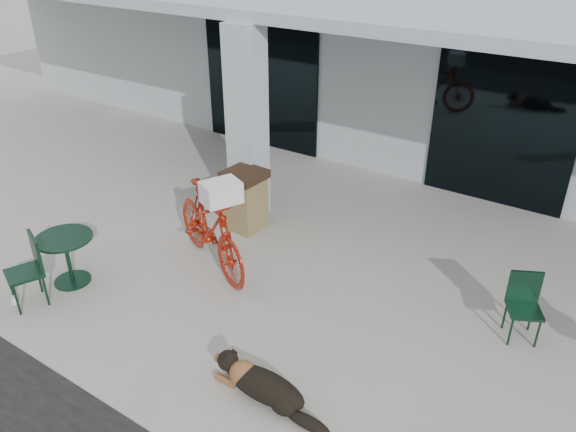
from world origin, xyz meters
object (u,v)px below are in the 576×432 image
Objects in this scene: cafe_chair_near at (24,272)px; trash_receptacle at (245,200)px; dog at (265,385)px; cafe_table_near at (68,260)px; bicycle at (210,229)px; cafe_chair_far_a at (525,309)px.

cafe_chair_near is 0.96× the size of trash_receptacle.
dog is at bearing 27.68° from cafe_chair_near.
cafe_chair_near is (-3.52, -0.37, 0.29)m from dog.
cafe_table_near reaches higher than dog.
dog is (2.12, -1.64, -0.43)m from bicycle.
bicycle is 2.05× the size of trash_receptacle.
cafe_table_near is 2.78m from trash_receptacle.
bicycle is at bearing 164.74° from cafe_chair_far_a.
cafe_table_near is 5.90m from cafe_chair_far_a.
cafe_chair_far_a is (4.10, 0.85, -0.19)m from bicycle.
bicycle is 2.13× the size of cafe_chair_near.
cafe_chair_far_a is at bearing 49.08° from cafe_chair_near.
bicycle is at bearing 76.71° from cafe_chair_near.
bicycle is 2.71m from dog.
bicycle reaches higher than cafe_chair_far_a.
bicycle is 2.45m from cafe_chair_near.
dog is 1.47× the size of cafe_table_near.
bicycle is at bearing -76.62° from trash_receptacle.
cafe_chair_far_a is (1.98, 2.48, 0.23)m from dog.
cafe_chair_far_a reaches higher than cafe_table_near.
trash_receptacle reaches higher than cafe_chair_near.
cafe_chair_far_a is 0.84× the size of trash_receptacle.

